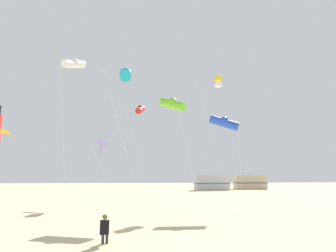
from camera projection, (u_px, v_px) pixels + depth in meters
The scene contains 11 objects.
kite_flyer_standing at pixel (105, 229), 10.80m from camera, with size 0.35×0.51×1.16m.
kite_tube_lime at pixel (172, 104), 22.18m from camera, with size 3.25×3.28×9.01m.
kite_diamond_orange at pixel (0, 134), 15.30m from camera, with size 1.24×1.24×5.27m.
kite_diamond_violet at pixel (101, 145), 27.75m from camera, with size 2.91×2.65×6.12m.
kite_tube_white at pixel (74, 64), 24.12m from camera, with size 2.00×2.52×12.95m.
kite_tube_cyan at pixel (126, 76), 17.51m from camera, with size 2.62×2.63×9.57m.
kite_box_gold at pixel (218, 82), 30.07m from camera, with size 3.08×3.08×13.27m.
kite_tube_scarlet at pixel (140, 109), 31.81m from camera, with size 2.70×2.94×10.84m.
kite_tube_blue at pixel (224, 122), 23.13m from camera, with size 2.80×2.33×7.72m.
rv_van_silver at pixel (212, 183), 52.14m from camera, with size 6.56×2.68×2.80m.
rv_van_tan at pixel (250, 182), 56.29m from camera, with size 6.54×2.65×2.80m.
Camera 1 is at (-0.74, -6.84, 2.63)m, focal length 29.73 mm.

